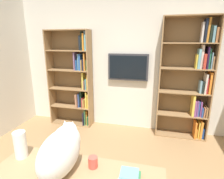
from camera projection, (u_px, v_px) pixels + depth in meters
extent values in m
cube|color=silver|center=(125.00, 63.00, 3.63)|extent=(4.52, 0.06, 2.70)
cube|color=#937047|center=(212.00, 82.00, 3.15)|extent=(0.02, 0.28, 2.19)
cube|color=#937047|center=(159.00, 79.00, 3.36)|extent=(0.02, 0.28, 2.19)
cube|color=brown|center=(184.00, 79.00, 3.38)|extent=(0.91, 0.01, 2.19)
cube|color=#937047|center=(179.00, 135.00, 3.54)|extent=(0.87, 0.27, 0.02)
cube|color=#937047|center=(181.00, 114.00, 3.43)|extent=(0.87, 0.27, 0.02)
cube|color=#937047|center=(184.00, 92.00, 3.31)|extent=(0.87, 0.27, 0.02)
cube|color=#937047|center=(186.00, 68.00, 3.20)|extent=(0.87, 0.27, 0.02)
cube|color=#937047|center=(189.00, 43.00, 3.08)|extent=(0.87, 0.27, 0.02)
cube|color=#937047|center=(192.00, 16.00, 2.97)|extent=(0.87, 0.27, 0.02)
cube|color=#234A9C|center=(202.00, 132.00, 3.42)|extent=(0.04, 0.18, 0.20)
cube|color=orange|center=(200.00, 129.00, 3.41)|extent=(0.05, 0.23, 0.34)
cube|color=#DEC547|center=(198.00, 129.00, 3.43)|extent=(0.02, 0.20, 0.31)
cube|color=orange|center=(196.00, 132.00, 3.44)|extent=(0.02, 0.15, 0.17)
cube|color=orange|center=(195.00, 129.00, 3.42)|extent=(0.03, 0.23, 0.32)
cube|color=olive|center=(206.00, 111.00, 3.29)|extent=(0.03, 0.21, 0.19)
cube|color=#A1643F|center=(203.00, 111.00, 3.31)|extent=(0.03, 0.23, 0.17)
cube|color=#2E4C8E|center=(202.00, 111.00, 3.31)|extent=(0.03, 0.21, 0.17)
cube|color=#7C417E|center=(200.00, 109.00, 3.30)|extent=(0.02, 0.16, 0.28)
cube|color=#33568D|center=(198.00, 108.00, 3.32)|extent=(0.02, 0.16, 0.28)
cube|color=#6D4584|center=(197.00, 108.00, 3.31)|extent=(0.02, 0.17, 0.29)
cube|color=#834785|center=(195.00, 108.00, 3.32)|extent=(0.03, 0.22, 0.29)
cube|color=#EBC649|center=(193.00, 104.00, 3.33)|extent=(0.04, 0.24, 0.40)
cube|color=orange|center=(209.00, 83.00, 3.17)|extent=(0.03, 0.21, 0.38)
cube|color=#B02E2D|center=(207.00, 85.00, 3.18)|extent=(0.03, 0.13, 0.27)
cube|color=beige|center=(205.00, 83.00, 3.18)|extent=(0.03, 0.23, 0.35)
cube|color=black|center=(202.00, 87.00, 3.21)|extent=(0.03, 0.18, 0.21)
cube|color=#7098A7|center=(200.00, 87.00, 3.23)|extent=(0.03, 0.16, 0.21)
cube|color=#9A724C|center=(213.00, 63.00, 3.06)|extent=(0.03, 0.12, 0.21)
cube|color=#7093A2|center=(211.00, 61.00, 3.07)|extent=(0.02, 0.17, 0.27)
cube|color=#2C7C51|center=(209.00, 59.00, 3.07)|extent=(0.03, 0.12, 0.34)
cube|color=#231330|center=(207.00, 58.00, 3.08)|extent=(0.03, 0.23, 0.37)
cube|color=#B43529|center=(204.00, 61.00, 3.08)|extent=(0.04, 0.20, 0.25)
cube|color=beige|center=(202.00, 57.00, 3.08)|extent=(0.04, 0.13, 0.40)
cube|color=#669FAB|center=(199.00, 59.00, 3.11)|extent=(0.04, 0.18, 0.33)
cube|color=gold|center=(196.00, 61.00, 3.12)|extent=(0.02, 0.13, 0.24)
cube|color=#A2653A|center=(217.00, 35.00, 2.94)|extent=(0.04, 0.13, 0.24)
cube|color=#6594A0|center=(213.00, 34.00, 2.96)|extent=(0.04, 0.15, 0.26)
cube|color=black|center=(210.00, 34.00, 2.98)|extent=(0.04, 0.18, 0.28)
cube|color=orange|center=(208.00, 30.00, 2.96)|extent=(0.04, 0.12, 0.39)
cube|color=black|center=(205.00, 31.00, 2.97)|extent=(0.03, 0.17, 0.37)
cube|color=silver|center=(202.00, 32.00, 2.99)|extent=(0.03, 0.13, 0.32)
cube|color=#937047|center=(90.00, 80.00, 3.71)|extent=(0.02, 0.28, 2.00)
cube|color=#937047|center=(51.00, 78.00, 3.92)|extent=(0.02, 0.28, 2.00)
cube|color=brown|center=(73.00, 78.00, 3.94)|extent=(0.92, 0.01, 2.00)
cube|color=#937047|center=(73.00, 122.00, 4.08)|extent=(0.88, 0.27, 0.02)
cube|color=#937047|center=(72.00, 106.00, 3.97)|extent=(0.88, 0.27, 0.02)
cube|color=#937047|center=(71.00, 88.00, 3.87)|extent=(0.88, 0.27, 0.02)
cube|color=#937047|center=(70.00, 70.00, 3.76)|extent=(0.88, 0.27, 0.02)
cube|color=#937047|center=(68.00, 51.00, 3.66)|extent=(0.88, 0.27, 0.02)
cube|color=#937047|center=(67.00, 30.00, 3.56)|extent=(0.88, 0.27, 0.02)
cube|color=#956449|center=(90.00, 119.00, 3.95)|extent=(0.02, 0.17, 0.21)
cube|color=#38773E|center=(89.00, 120.00, 3.95)|extent=(0.02, 0.20, 0.19)
cube|color=orange|center=(87.00, 117.00, 3.94)|extent=(0.02, 0.12, 0.31)
cube|color=#3A6F42|center=(86.00, 116.00, 3.96)|extent=(0.02, 0.23, 0.35)
cube|color=#1E1C2E|center=(85.00, 118.00, 3.95)|extent=(0.02, 0.22, 0.28)
cube|color=gold|center=(89.00, 100.00, 3.83)|extent=(0.02, 0.22, 0.31)
cube|color=#E3C846|center=(88.00, 99.00, 3.83)|extent=(0.02, 0.23, 0.35)
cube|color=gold|center=(86.00, 102.00, 3.85)|extent=(0.03, 0.12, 0.21)
cube|color=#9D6E3C|center=(85.00, 103.00, 3.86)|extent=(0.04, 0.22, 0.18)
cube|color=#AF2C33|center=(83.00, 102.00, 3.86)|extent=(0.02, 0.15, 0.20)
cube|color=black|center=(82.00, 99.00, 3.87)|extent=(0.04, 0.16, 0.34)
cube|color=#38569E|center=(80.00, 100.00, 3.86)|extent=(0.02, 0.14, 0.30)
cube|color=#9A694E|center=(78.00, 100.00, 3.87)|extent=(0.05, 0.23, 0.29)
cube|color=#ECB944|center=(88.00, 82.00, 3.72)|extent=(0.04, 0.13, 0.30)
cube|color=#5A95A2|center=(87.00, 84.00, 3.75)|extent=(0.02, 0.17, 0.22)
cube|color=#8D604B|center=(85.00, 85.00, 3.76)|extent=(0.02, 0.20, 0.18)
cube|color=gold|center=(83.00, 81.00, 3.74)|extent=(0.03, 0.14, 0.35)
cube|color=#3B6E3D|center=(88.00, 65.00, 3.64)|extent=(0.04, 0.13, 0.21)
cube|color=orange|center=(86.00, 62.00, 3.64)|extent=(0.02, 0.23, 0.34)
cube|color=black|center=(84.00, 65.00, 3.64)|extent=(0.02, 0.17, 0.23)
cube|color=olive|center=(83.00, 65.00, 3.65)|extent=(0.02, 0.18, 0.21)
cube|color=#27539C|center=(81.00, 62.00, 3.66)|extent=(0.04, 0.17, 0.33)
cube|color=#5F96A9|center=(79.00, 62.00, 3.66)|extent=(0.02, 0.13, 0.32)
cube|color=#214C8D|center=(77.00, 65.00, 3.68)|extent=(0.03, 0.15, 0.20)
cube|color=slate|center=(76.00, 61.00, 3.68)|extent=(0.03, 0.20, 0.36)
cube|color=#5EA3B1|center=(87.00, 43.00, 3.51)|extent=(0.02, 0.22, 0.29)
cube|color=#7295A7|center=(86.00, 41.00, 3.52)|extent=(0.02, 0.15, 0.36)
cube|color=orange|center=(84.00, 42.00, 3.52)|extent=(0.03, 0.15, 0.32)
cube|color=black|center=(82.00, 41.00, 3.53)|extent=(0.03, 0.14, 0.36)
cube|color=black|center=(81.00, 43.00, 3.56)|extent=(0.04, 0.18, 0.28)
cube|color=#333338|center=(128.00, 67.00, 3.56)|extent=(0.79, 0.06, 0.52)
cube|color=black|center=(128.00, 67.00, 3.53)|extent=(0.72, 0.01, 0.45)
ellipsoid|color=white|center=(60.00, 153.00, 1.43)|extent=(0.27, 0.50, 0.35)
ellipsoid|color=white|center=(66.00, 141.00, 1.53)|extent=(0.23, 0.27, 0.27)
sphere|color=white|center=(69.00, 130.00, 1.57)|extent=(0.13, 0.13, 0.13)
cone|color=white|center=(73.00, 125.00, 1.55)|extent=(0.06, 0.06, 0.07)
cone|color=white|center=(65.00, 124.00, 1.56)|extent=(0.06, 0.06, 0.07)
cone|color=beige|center=(73.00, 126.00, 1.54)|extent=(0.03, 0.03, 0.05)
cone|color=beige|center=(65.00, 125.00, 1.56)|extent=(0.03, 0.03, 0.05)
cylinder|color=white|center=(20.00, 145.00, 1.65)|extent=(0.11, 0.11, 0.25)
cylinder|color=#D84C3F|center=(93.00, 162.00, 1.53)|extent=(0.08, 0.08, 0.10)
cube|color=#387A47|center=(130.00, 177.00, 1.41)|extent=(0.16, 0.14, 0.03)
cube|color=#6699A8|center=(129.00, 174.00, 1.40)|extent=(0.15, 0.14, 0.03)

